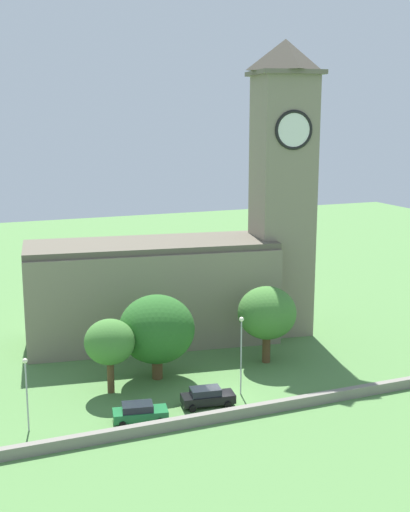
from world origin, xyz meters
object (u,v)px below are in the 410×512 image
Objects in this scene: streetlamp_west_mid at (241,344)px; tree_churchyard at (157,329)px; church at (191,260)px; streetlamp_west_end at (26,382)px; car_black at (207,397)px; car_green at (140,412)px; tree_riverside_east at (267,313)px; tree_by_tower at (110,342)px.

tree_churchyard is (-6.08, 6.64, 0.12)m from streetlamp_west_mid.
tree_churchyard is (-7.74, -10.85, -4.17)m from church.
church is 28.06m from streetlamp_west_end.
car_green is at bearing -172.84° from car_black.
car_black is 0.59× the size of tree_churchyard.
car_green is 11.43m from streetlamp_west_mid.
car_green is 0.60× the size of tree_riverside_east.
tree_by_tower is at bearing 32.30° from streetlamp_west_end.
streetlamp_west_end is (-21.17, -17.74, -4.98)m from church.
tree_by_tower is at bearing -135.85° from church.
tree_by_tower is at bearing -174.44° from tree_riverside_east.
car_black is 13.45m from tree_riverside_east.
streetlamp_west_end is 0.75× the size of tree_churchyard.
church is 4.80× the size of tree_by_tower.
church is at bearing 73.53° from car_black.
streetlamp_west_mid is at bearing -47.50° from tree_churchyard.
tree_riverside_east is 1.15× the size of tree_by_tower.
tree_churchyard is (-12.13, -0.04, -0.29)m from tree_riverside_east.
streetlamp_west_mid reaches higher than car_green.
car_green is 19.20m from tree_riverside_east.
church is 6.96× the size of car_green.
church is 21.23m from car_black.
tree_by_tower reaches higher than car_black.
car_green is at bearing -11.09° from streetlamp_west_end.
tree_riverside_east is (9.91, 7.87, 4.54)m from car_black.
streetlamp_west_mid is at bearing 10.96° from car_green.
streetlamp_west_end reaches higher than car_green.
streetlamp_west_mid reaches higher than car_black.
tree_riverside_east reaches higher than tree_by_tower.
tree_churchyard is at bearing 17.78° from tree_by_tower.
car_black is at bearing 7.16° from car_green.
church reaches higher than tree_churchyard.
tree_riverside_east reaches higher than streetlamp_west_mid.
car_green is at bearing -83.78° from tree_by_tower.
tree_churchyard is 5.39m from tree_by_tower.
car_green is 6.64m from car_black.
tree_churchyard is at bearing 63.25° from car_green.
car_black is 0.70× the size of tree_by_tower.
church is 6.87× the size of car_black.
car_black is 0.78× the size of streetlamp_west_end.
car_black is at bearing -74.19° from tree_churchyard.
tree_by_tower is (-0.76, 7.02, 4.13)m from car_green.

